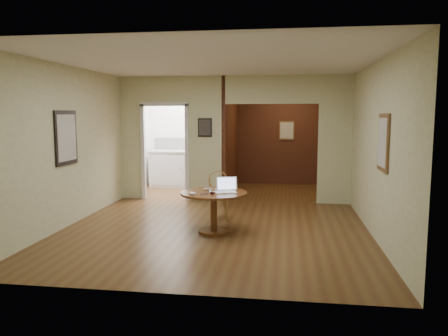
# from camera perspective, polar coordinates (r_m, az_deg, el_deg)

# --- Properties ---
(floor) EXTENTS (5.00, 5.00, 0.00)m
(floor) POSITION_cam_1_polar(r_m,az_deg,el_deg) (7.15, -1.37, -8.27)
(floor) COLOR #4B2C15
(floor) RESTS_ON ground
(room_shell) EXTENTS (5.20, 7.50, 5.00)m
(room_shell) POSITION_cam_1_polar(r_m,az_deg,el_deg) (10.05, -1.12, 3.64)
(room_shell) COLOR silver
(room_shell) RESTS_ON ground
(dining_table) EXTENTS (1.06, 1.06, 0.66)m
(dining_table) POSITION_cam_1_polar(r_m,az_deg,el_deg) (6.96, -1.33, -4.55)
(dining_table) COLOR brown
(dining_table) RESTS_ON ground
(chair) EXTENTS (0.46, 0.46, 0.88)m
(chair) POSITION_cam_1_polar(r_m,az_deg,el_deg) (7.83, -0.73, -3.25)
(chair) COLOR olive
(chair) RESTS_ON ground
(open_laptop) EXTENTS (0.38, 0.37, 0.23)m
(open_laptop) POSITION_cam_1_polar(r_m,az_deg,el_deg) (6.93, 0.28, -2.62)
(open_laptop) COLOR white
(open_laptop) RESTS_ON dining_table
(closed_laptop) EXTENTS (0.38, 0.27, 0.03)m
(closed_laptop) POSITION_cam_1_polar(r_m,az_deg,el_deg) (7.03, -1.41, -2.89)
(closed_laptop) COLOR #B2B2B7
(closed_laptop) RESTS_ON dining_table
(mouse) EXTENTS (0.12, 0.08, 0.05)m
(mouse) POSITION_cam_1_polar(r_m,az_deg,el_deg) (6.69, -4.14, -3.34)
(mouse) COLOR white
(mouse) RESTS_ON dining_table
(wine_glass) EXTENTS (0.10, 0.10, 0.11)m
(wine_glass) POSITION_cam_1_polar(r_m,az_deg,el_deg) (6.72, -1.52, -3.02)
(wine_glass) COLOR white
(wine_glass) RESTS_ON dining_table
(pen) EXTENTS (0.11, 0.10, 0.01)m
(pen) POSITION_cam_1_polar(r_m,az_deg,el_deg) (6.75, -2.61, -3.40)
(pen) COLOR #0C125A
(pen) RESTS_ON dining_table
(kitchen_cabinet) EXTENTS (2.06, 0.60, 0.94)m
(kitchen_cabinet) POSITION_cam_1_polar(r_m,az_deg,el_deg) (11.37, -4.60, -0.10)
(kitchen_cabinet) COLOR white
(kitchen_cabinet) RESTS_ON ground
(grocery_bag) EXTENTS (0.30, 0.27, 0.27)m
(grocery_bag) POSITION_cam_1_polar(r_m,az_deg,el_deg) (11.21, -2.33, 2.92)
(grocery_bag) COLOR beige
(grocery_bag) RESTS_ON kitchen_cabinet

